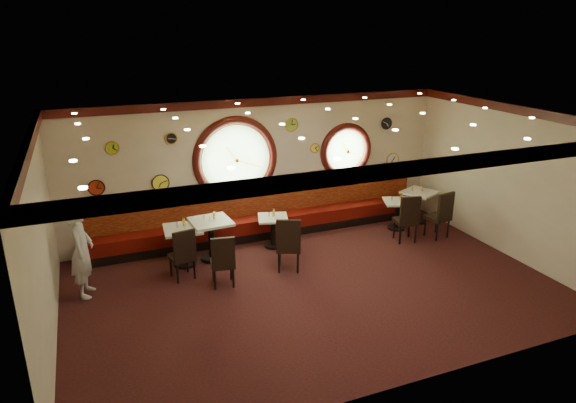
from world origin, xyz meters
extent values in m
cube|color=black|center=(0.00, 0.00, 0.00)|extent=(9.00, 6.00, 0.00)
cube|color=gold|center=(0.00, 0.00, 3.20)|extent=(9.00, 6.00, 0.02)
cube|color=beige|center=(0.00, 3.00, 1.60)|extent=(9.00, 0.02, 3.20)
cube|color=beige|center=(0.00, -3.00, 1.60)|extent=(9.00, 0.02, 3.20)
cube|color=beige|center=(-4.50, 0.00, 1.60)|extent=(0.02, 6.00, 3.20)
cube|color=beige|center=(4.50, 0.00, 1.60)|extent=(0.02, 6.00, 3.20)
cube|color=#3B0D0A|center=(0.00, 2.95, 3.11)|extent=(9.00, 0.10, 0.18)
cube|color=#3B0D0A|center=(0.00, -2.95, 3.11)|extent=(9.00, 0.10, 0.18)
cube|color=#3B0D0A|center=(-4.45, 0.00, 3.11)|extent=(0.10, 6.00, 0.18)
cube|color=#3B0D0A|center=(4.45, 0.00, 3.11)|extent=(0.10, 6.00, 0.18)
cube|color=black|center=(0.00, 2.72, 0.10)|extent=(8.00, 0.55, 0.20)
cube|color=#560B07|center=(0.00, 2.72, 0.35)|extent=(8.00, 0.55, 0.30)
cube|color=#64070C|center=(0.00, 2.94, 0.75)|extent=(8.00, 0.10, 0.55)
cylinder|color=#9CCF7C|center=(-0.60, 3.00, 1.85)|extent=(1.66, 0.02, 1.66)
torus|color=#3B0D0A|center=(-0.60, 2.98, 1.85)|extent=(1.98, 0.18, 1.98)
torus|color=gold|center=(-0.60, 2.95, 1.85)|extent=(1.61, 0.03, 1.61)
cylinder|color=#9CCF7C|center=(2.20, 3.00, 1.80)|extent=(1.10, 0.02, 1.10)
torus|color=#3B0D0A|center=(2.20, 2.98, 1.80)|extent=(1.38, 0.18, 1.38)
torus|color=gold|center=(2.20, 2.95, 1.80)|extent=(1.09, 0.03, 1.09)
cylinder|color=black|center=(-2.00, 2.96, 2.45)|extent=(0.24, 0.03, 0.24)
cylinder|color=#FCF254|center=(1.35, 2.96, 1.95)|extent=(0.22, 0.03, 0.22)
cylinder|color=red|center=(-3.60, 2.96, 1.55)|extent=(0.32, 0.03, 0.32)
cylinder|color=red|center=(0.85, 2.96, 1.20)|extent=(0.24, 0.03, 0.24)
cylinder|color=#A4C026|center=(-3.20, 2.96, 2.35)|extent=(0.26, 0.03, 0.26)
cylinder|color=#95BB3A|center=(0.75, 2.96, 2.55)|extent=(0.30, 0.03, 0.30)
cylinder|color=#FEFB38|center=(-2.30, 2.96, 1.50)|extent=(0.36, 0.03, 0.36)
cylinder|color=silver|center=(3.55, 2.96, 1.45)|extent=(0.34, 0.03, 0.34)
cylinder|color=silver|center=(-1.90, 2.96, 1.20)|extent=(0.20, 0.03, 0.20)
cylinder|color=black|center=(3.30, 2.96, 2.40)|extent=(0.28, 0.03, 0.28)
cylinder|color=black|center=(-2.08, 1.89, 0.03)|extent=(0.47, 0.47, 0.06)
cylinder|color=black|center=(-2.08, 1.89, 0.41)|extent=(0.13, 0.13, 0.75)
cube|color=white|center=(-2.08, 1.89, 0.80)|extent=(0.81, 0.81, 0.05)
cylinder|color=black|center=(-1.48, 1.94, 0.03)|extent=(0.50, 0.50, 0.07)
cylinder|color=black|center=(-1.48, 1.94, 0.44)|extent=(0.14, 0.14, 0.80)
cube|color=white|center=(-1.48, 1.94, 0.85)|extent=(0.86, 0.86, 0.06)
cylinder|color=black|center=(-0.05, 2.07, 0.03)|extent=(0.40, 0.40, 0.06)
cylinder|color=black|center=(-0.05, 2.07, 0.35)|extent=(0.11, 0.11, 0.64)
cube|color=white|center=(-0.05, 2.07, 0.68)|extent=(0.80, 0.80, 0.05)
cylinder|color=black|center=(3.10, 1.94, 0.03)|extent=(0.41, 0.41, 0.06)
cylinder|color=black|center=(3.10, 1.94, 0.36)|extent=(0.11, 0.11, 0.66)
cube|color=white|center=(3.10, 1.94, 0.70)|extent=(0.84, 0.84, 0.05)
cylinder|color=black|center=(3.87, 2.14, 0.03)|extent=(0.46, 0.46, 0.06)
cylinder|color=black|center=(3.87, 2.14, 0.40)|extent=(0.13, 0.13, 0.73)
cube|color=white|center=(3.87, 2.14, 0.78)|extent=(0.97, 0.97, 0.05)
cube|color=black|center=(-2.23, 1.34, 0.44)|extent=(0.52, 0.52, 0.08)
cube|color=black|center=(-2.19, 1.15, 0.77)|extent=(0.45, 0.14, 0.58)
cube|color=black|center=(-1.56, 0.76, 0.44)|extent=(0.50, 0.50, 0.08)
cube|color=black|center=(-1.59, 0.57, 0.76)|extent=(0.44, 0.12, 0.57)
cube|color=black|center=(-0.15, 0.91, 0.48)|extent=(0.63, 0.63, 0.08)
cube|color=black|center=(-0.23, 0.72, 0.84)|extent=(0.47, 0.25, 0.63)
cube|color=black|center=(2.88, 1.26, 0.47)|extent=(0.56, 0.56, 0.08)
cube|color=black|center=(2.83, 1.06, 0.82)|extent=(0.47, 0.16, 0.61)
cube|color=black|center=(3.70, 1.18, 0.47)|extent=(0.55, 0.55, 0.08)
cube|color=black|center=(3.74, 0.98, 0.82)|extent=(0.48, 0.14, 0.62)
cylinder|color=silver|center=(-2.17, 1.95, 0.88)|extent=(0.04, 0.04, 0.11)
cylinder|color=silver|center=(-1.60, 2.03, 0.93)|extent=(0.03, 0.03, 0.09)
cylinder|color=silver|center=(-0.12, 2.15, 0.75)|extent=(0.03, 0.03, 0.09)
cylinder|color=#BDBDC1|center=(2.98, 2.02, 0.76)|extent=(0.03, 0.03, 0.09)
cylinder|color=#BABABF|center=(-2.03, 1.85, 0.88)|extent=(0.04, 0.04, 0.11)
cylinder|color=silver|center=(-1.51, 1.90, 0.93)|extent=(0.03, 0.03, 0.09)
cylinder|color=silver|center=(-0.06, 2.08, 0.75)|extent=(0.03, 0.03, 0.09)
cylinder|color=silver|center=(3.15, 1.94, 0.77)|extent=(0.03, 0.03, 0.09)
cylinder|color=gold|center=(-2.03, 1.97, 0.91)|extent=(0.05, 0.05, 0.18)
cylinder|color=gold|center=(-1.39, 1.99, 0.96)|extent=(0.05, 0.05, 0.16)
cylinder|color=gold|center=(-0.01, 2.13, 0.79)|extent=(0.05, 0.05, 0.17)
cylinder|color=gold|center=(3.20, 1.95, 0.81)|extent=(0.05, 0.05, 0.17)
cylinder|color=silver|center=(3.73, 2.25, 0.85)|extent=(0.03, 0.03, 0.09)
cylinder|color=silver|center=(3.91, 2.10, 0.85)|extent=(0.03, 0.03, 0.09)
cylinder|color=gold|center=(3.95, 2.18, 0.88)|extent=(0.05, 0.05, 0.15)
imported|color=silver|center=(-4.00, 1.35, 0.86)|extent=(0.53, 0.70, 1.72)
camera|label=1|loc=(-3.71, -7.85, 4.74)|focal=32.00mm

